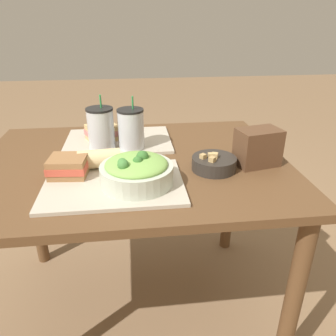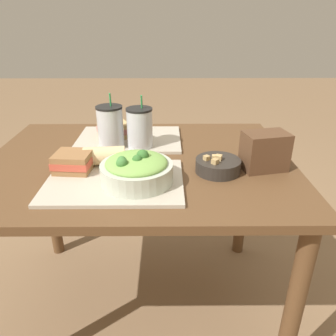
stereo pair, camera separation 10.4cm
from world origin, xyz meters
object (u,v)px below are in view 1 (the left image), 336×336
Objects in this scene: sandwich_far at (102,132)px; drink_cup_dark at (101,130)px; chip_bag at (258,147)px; salad_bowl at (137,171)px; soup_bowl at (214,163)px; sandwich_near at (69,166)px; baguette_near at (100,159)px; drink_cup_red at (132,130)px.

drink_cup_dark reaches higher than sandwich_far.
salad_bowl is at bearing -176.89° from chip_bag.
sandwich_far is at bearing 140.21° from chip_bag.
salad_bowl reaches higher than soup_bowl.
drink_cup_dark is (-0.40, 0.22, 0.06)m from soup_bowl.
drink_cup_dark is (0.01, -0.11, 0.05)m from sandwich_far.
salad_bowl is 0.24m from sandwich_near.
baguette_near is at bearing -88.75° from drink_cup_dark.
sandwich_near is 0.64× the size of drink_cup_red.
salad_bowl is at bearing -160.98° from soup_bowl.
chip_bag reaches higher than baguette_near.
drink_cup_red is at bearing 91.36° from salad_bowl.
soup_bowl is 1.04× the size of baguette_near.
baguette_near is (0.10, 0.05, 0.00)m from sandwich_near.
sandwich_near is at bearing 109.23° from baguette_near.
drink_cup_dark is at bearing 71.51° from sandwich_near.
salad_bowl is at bearing -96.66° from sandwich_far.
soup_bowl is 0.52m from sandwich_far.
chip_bag reaches higher than soup_bowl.
baguette_near reaches higher than sandwich_near.
sandwich_far is at bearing -3.80° from baguette_near.
salad_bowl is 1.37× the size of chip_bag.
chip_bag is (0.67, 0.03, 0.02)m from sandwich_near.
drink_cup_dark is at bearing 180.00° from drink_cup_red.
sandwich_near is 0.86× the size of sandwich_far.
salad_bowl is at bearing -88.64° from drink_cup_red.
sandwich_far is 0.17m from drink_cup_red.
drink_cup_dark reaches higher than sandwich_near.
soup_bowl is 1.00× the size of sandwich_far.
chip_bag reaches higher than salad_bowl.
salad_bowl is 0.18m from baguette_near.
baguette_near reaches higher than soup_bowl.
drink_cup_red is at bearing -65.59° from sandwich_far.
drink_cup_red reaches higher than sandwich_near.
drink_cup_red is 1.25× the size of chip_bag.
salad_bowl is 1.53× the size of baguette_near.
baguette_near is 0.57m from chip_bag.
sandwich_near is (-0.50, -0.01, 0.02)m from soup_bowl.
salad_bowl is 0.29m from soup_bowl.
salad_bowl is 0.46m from chip_bag.
sandwich_near is at bearing 170.67° from chip_bag.
soup_bowl is (0.27, 0.09, -0.03)m from salad_bowl.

